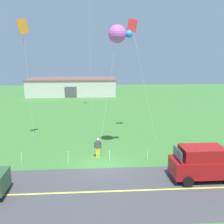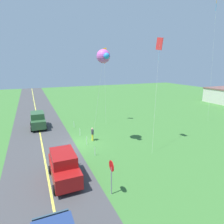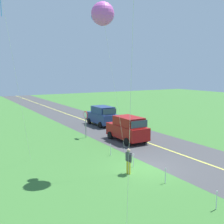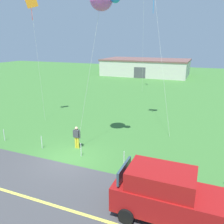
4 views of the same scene
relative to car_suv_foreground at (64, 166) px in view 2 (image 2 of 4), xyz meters
name	(u,v)px [view 2 (image 2 of 4)]	position (x,y,z in m)	size (l,w,h in m)	color
ground_plane	(80,144)	(-6.57, 2.80, -1.20)	(120.00, 120.00, 0.10)	#3D7533
asphalt_road	(43,149)	(-6.57, -1.20, -1.15)	(120.00, 7.00, 0.00)	#424244
road_centre_stripe	(43,149)	(-6.57, -1.20, -1.15)	(120.00, 0.16, 0.00)	#E5E04C
car_suv_foreground	(64,166)	(0.00, 0.00, 0.00)	(4.40, 2.12, 2.24)	maroon
car_parked_west_near	(38,120)	(-14.52, -1.24, 0.00)	(4.40, 2.12, 2.24)	#2D5633
stop_sign	(111,171)	(3.07, 2.70, 0.65)	(0.76, 0.08, 2.56)	gray
person_adult_near	(92,134)	(-6.85, 4.47, -0.29)	(0.58, 0.22, 1.60)	yellow
kite_red_low	(104,56)	(-5.17, 5.35, 8.51)	(2.82, 1.59, 10.37)	silver
kite_blue_mid	(217,3)	(-7.51, 23.14, 16.07)	(0.72, 1.52, 18.39)	silver
kite_yellow_high	(159,46)	(-3.26, 10.75, 9.53)	(2.75, 1.89, 11.57)	silver
kite_green_far	(104,54)	(-13.09, 8.49, 9.16)	(0.89, 0.84, 11.22)	silver
fence_post_0	(74,124)	(-12.60, 3.50, -0.70)	(0.05, 0.05, 0.90)	silver
fence_post_1	(80,132)	(-9.12, 3.50, -0.70)	(0.05, 0.05, 0.90)	silver
fence_post_2	(87,141)	(-5.98, 3.50, -0.70)	(0.05, 0.05, 0.90)	silver
fence_post_3	(95,151)	(-3.00, 3.50, -0.70)	(0.05, 0.05, 0.90)	silver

